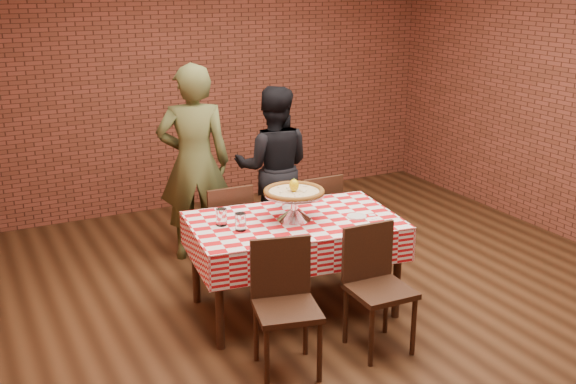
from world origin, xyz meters
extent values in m
plane|color=black|center=(0.00, 0.00, 0.00)|extent=(6.00, 6.00, 0.00)
plane|color=brown|center=(0.00, 3.00, 1.45)|extent=(5.50, 0.00, 5.50)
cube|color=#351E10|center=(-0.40, 0.13, 0.38)|extent=(1.66, 1.12, 0.75)
cylinder|color=beige|center=(-0.40, 0.14, 0.97)|extent=(0.57, 0.57, 0.03)
ellipsoid|color=#FFE70C|center=(-0.40, 0.14, 1.03)|extent=(0.09, 0.09, 0.10)
cylinder|color=white|center=(-0.85, 0.11, 0.82)|extent=(0.09, 0.09, 0.13)
cylinder|color=white|center=(-0.94, 0.27, 0.82)|extent=(0.09, 0.09, 0.13)
cylinder|color=white|center=(0.05, -0.04, 0.76)|extent=(0.17, 0.17, 0.01)
cube|color=white|center=(0.15, -0.13, 0.76)|extent=(0.06, 0.06, 0.00)
cube|color=white|center=(0.18, -0.06, 0.76)|extent=(0.06, 0.05, 0.00)
cube|color=silver|center=(-0.32, 0.46, 0.84)|extent=(0.13, 0.11, 0.16)
imported|color=#4B5029|center=(-0.70, 1.51, 0.91)|extent=(0.75, 0.60, 1.81)
imported|color=black|center=(0.07, 1.46, 0.78)|extent=(0.94, 0.87, 1.56)
camera|label=1|loc=(-2.68, -4.24, 2.55)|focal=42.93mm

